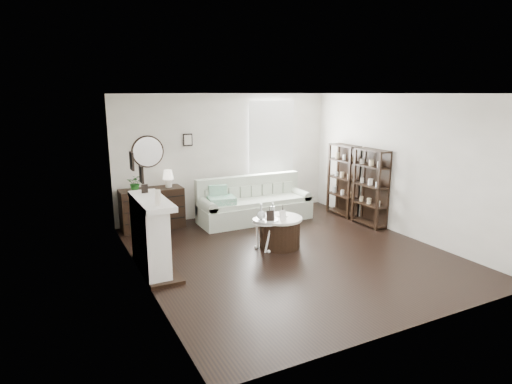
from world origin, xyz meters
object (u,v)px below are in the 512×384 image
sofa (254,206)px  dresser (152,209)px  pedestal_table (266,222)px  drum_table (280,232)px

sofa → dresser: size_ratio=1.96×
sofa → pedestal_table: (-0.63, -1.75, 0.20)m
drum_table → pedestal_table: bearing=-176.0°
drum_table → pedestal_table: (-0.30, -0.02, 0.24)m
sofa → pedestal_table: size_ratio=4.34×
pedestal_table → drum_table: bearing=4.0°
drum_table → pedestal_table: 0.38m
drum_table → sofa: bearing=79.1°
sofa → pedestal_table: 1.87m
sofa → drum_table: 1.76m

